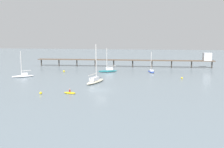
# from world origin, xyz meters

# --- Properties ---
(ground_plane) EXTENTS (400.00, 400.00, 0.00)m
(ground_plane) POSITION_xyz_m (0.00, 0.00, 0.00)
(ground_plane) COLOR slate
(pier) EXTENTS (76.42, 6.14, 6.40)m
(pier) POSITION_xyz_m (10.08, 47.90, 3.42)
(pier) COLOR brown
(pier) RESTS_ON ground_plane
(sailboat_teal) EXTENTS (7.34, 4.46, 8.90)m
(sailboat_teal) POSITION_xyz_m (-3.73, 30.83, 0.70)
(sailboat_teal) COLOR #1E727A
(sailboat_teal) RESTS_ON ground_plane
(sailboat_blue) EXTENTS (3.01, 6.33, 7.46)m
(sailboat_blue) POSITION_xyz_m (12.08, 33.18, 0.49)
(sailboat_blue) COLOR #2D4CB7
(sailboat_blue) RESTS_ON ground_plane
(sailboat_white) EXTENTS (6.73, 5.62, 8.46)m
(sailboat_white) POSITION_xyz_m (-28.99, 15.14, 0.58)
(sailboat_white) COLOR white
(sailboat_white) RESTS_ON ground_plane
(sailboat_cream) EXTENTS (4.43, 9.27, 10.92)m
(sailboat_cream) POSITION_xyz_m (-3.57, 8.82, 0.75)
(sailboat_cream) COLOR beige
(sailboat_cream) RESTS_ON ground_plane
(dinghy_yellow) EXTENTS (3.00, 1.70, 1.14)m
(dinghy_yellow) POSITION_xyz_m (-6.44, -4.74, 0.21)
(dinghy_yellow) COLOR yellow
(dinghy_yellow) RESTS_ON ground_plane
(mooring_buoy_mid) EXTENTS (0.59, 0.59, 0.59)m
(mooring_buoy_mid) POSITION_xyz_m (-12.77, -6.45, 0.30)
(mooring_buoy_mid) COLOR yellow
(mooring_buoy_mid) RESTS_ON ground_plane
(mooring_buoy_inner) EXTENTS (0.58, 0.58, 0.58)m
(mooring_buoy_inner) POSITION_xyz_m (21.52, 19.73, 0.29)
(mooring_buoy_inner) COLOR yellow
(mooring_buoy_inner) RESTS_ON ground_plane
(mooring_buoy_outer) EXTENTS (0.68, 0.68, 0.68)m
(mooring_buoy_outer) POSITION_xyz_m (-19.90, 28.13, 0.34)
(mooring_buoy_outer) COLOR yellow
(mooring_buoy_outer) RESTS_ON ground_plane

